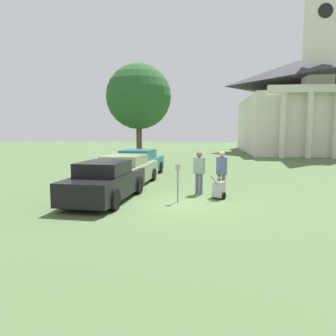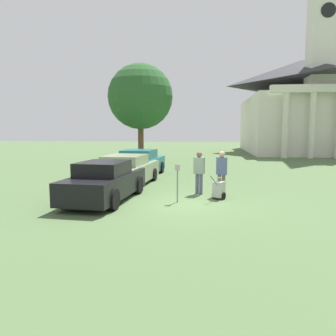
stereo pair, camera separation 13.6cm
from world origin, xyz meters
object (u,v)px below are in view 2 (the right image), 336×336
(parked_car_teal, at_px, (140,164))
(parking_meter, at_px, (177,176))
(person_supervisor, at_px, (222,170))
(equipment_cart, at_px, (219,189))
(person_worker, at_px, (199,170))
(church, at_px, (301,104))
(parked_car_black, at_px, (105,182))
(parked_car_sage, at_px, (126,171))

(parked_car_teal, bearing_deg, parking_meter, -62.68)
(person_supervisor, distance_m, equipment_cart, 0.88)
(person_worker, bearing_deg, church, -91.82)
(parking_meter, xyz_separation_m, person_worker, (0.76, 1.61, 0.03))
(parked_car_black, relative_size, church, 0.21)
(parked_car_black, height_order, parking_meter, parked_car_black)
(parked_car_black, xyz_separation_m, equipment_cart, (4.28, 0.71, -0.31))
(parked_car_black, bearing_deg, person_worker, 29.20)
(person_worker, distance_m, person_supervisor, 0.95)
(parked_car_sage, xyz_separation_m, church, (14.64, 24.82, 4.93))
(parked_car_black, bearing_deg, equipment_cart, 14.26)
(parked_car_teal, distance_m, person_supervisor, 6.89)
(person_worker, height_order, equipment_cart, person_worker)
(parked_car_teal, xyz_separation_m, person_supervisor, (4.40, -5.30, 0.33))
(parking_meter, bearing_deg, person_supervisor, 38.39)
(parked_car_sage, distance_m, church, 29.24)
(equipment_cart, height_order, church, church)
(parked_car_black, distance_m, parked_car_sage, 3.36)
(parked_car_black, distance_m, parked_car_teal, 6.59)
(parking_meter, distance_m, equipment_cart, 1.81)
(parked_car_sage, relative_size, person_worker, 3.05)
(person_supervisor, bearing_deg, person_worker, -10.97)
(parked_car_sage, distance_m, parked_car_teal, 3.22)
(person_supervisor, bearing_deg, parking_meter, 45.85)
(parked_car_sage, xyz_separation_m, parked_car_teal, (0.00, 3.22, 0.02))
(parked_car_black, xyz_separation_m, person_supervisor, (4.40, 1.29, 0.34))
(person_worker, relative_size, church, 0.08)
(parked_car_sage, bearing_deg, person_supervisor, -20.45)
(parked_car_teal, relative_size, parking_meter, 3.52)
(parked_car_black, height_order, equipment_cart, parked_car_black)
(parked_car_sage, xyz_separation_m, equipment_cart, (4.28, -2.65, -0.30))
(parked_car_teal, relative_size, person_worker, 2.81)
(parking_meter, bearing_deg, church, 67.13)
(parking_meter, relative_size, church, 0.06)
(parked_car_teal, height_order, person_worker, person_worker)
(parking_meter, distance_m, person_worker, 1.78)
(equipment_cart, bearing_deg, person_supervisor, 104.81)
(parked_car_black, relative_size, parking_meter, 3.42)
(parked_car_black, distance_m, equipment_cart, 4.35)
(person_supervisor, bearing_deg, parked_car_black, 23.79)
(parked_car_sage, distance_m, equipment_cart, 5.04)
(parked_car_sage, height_order, person_worker, person_worker)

